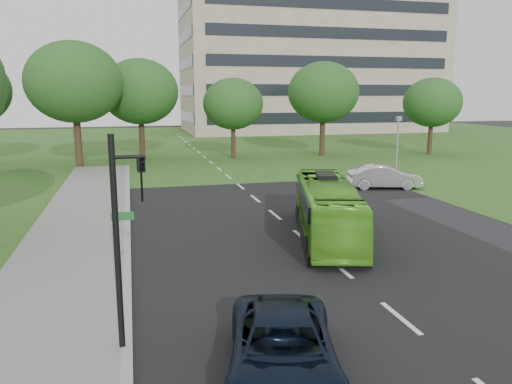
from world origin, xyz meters
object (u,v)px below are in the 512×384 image
bus (327,209)px  sedan (384,177)px  office_building (309,53)px  tree_park_d (323,92)px  camera_pole (398,138)px  tree_park_a (74,82)px  tree_park_e (432,103)px  traffic_light (123,228)px  tree_park_b (140,92)px  tree_park_c (233,104)px  suv (283,350)px

bus → sedan: bus is taller
office_building → sedan: size_ratio=8.74×
tree_park_d → camera_pole: size_ratio=2.07×
tree_park_a → tree_park_e: tree_park_a is taller
tree_park_a → camera_pole: bearing=-24.2°
sedan → traffic_light: size_ratio=0.90×
tree_park_d → tree_park_e: 10.84m
tree_park_d → traffic_light: 39.17m
tree_park_b → sedan: (14.47, -18.63, -5.36)m
office_building → tree_park_c: bearing=-120.2°
bus → traffic_light: size_ratio=1.71×
sedan → suv: bearing=160.5°
tree_park_e → suv: 43.38m
tree_park_d → sedan: size_ratio=1.96×
suv → camera_pole: bearing=70.0°
tree_park_c → sedan: tree_park_c is taller
office_building → traffic_light: (-29.00, -67.96, -9.52)m
tree_park_e → tree_park_a: bearing=-178.4°
tree_park_a → tree_park_c: size_ratio=1.36×
sedan → traffic_light: 23.41m
tree_park_c → suv: 37.43m
tree_park_b → bus: size_ratio=1.05×
office_building → tree_park_d: bearing=-107.6°
office_building → tree_park_d: (-10.61, -33.51, -6.42)m
tree_park_a → bus: size_ratio=1.16×
bus → tree_park_b: bearing=118.9°
tree_park_e → camera_pole: 15.21m
office_building → suv: bearing=-110.3°
tree_park_a → tree_park_e: 32.94m
tree_park_d → bus: (-10.34, -26.75, -4.87)m
traffic_light → tree_park_a: bearing=81.0°
tree_park_d → sedan: tree_park_d is taller
sedan → camera_pole: camera_pole is taller
tree_park_d → traffic_light: tree_park_d is taller
tree_park_d → suv: 39.88m
suv → traffic_light: traffic_light is taller
office_building → traffic_light: bearing=-113.1°
tree_park_e → suv: bearing=-126.9°
camera_pole → bus: bearing=-130.8°
tree_park_a → camera_pole: 25.37m
tree_park_c → tree_park_e: tree_park_e is taller
tree_park_a → suv: bearing=-78.2°
tree_park_c → tree_park_b: bearing=171.8°
tree_park_b → suv: tree_park_b is taller
office_building → tree_park_b: (-27.71, -32.16, -6.38)m
office_building → tree_park_a: 49.34m
tree_park_b → bus: 29.32m
tree_park_d → bus: tree_park_d is taller
tree_park_a → tree_park_d: size_ratio=1.12×
tree_park_d → office_building: bearing=72.4°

